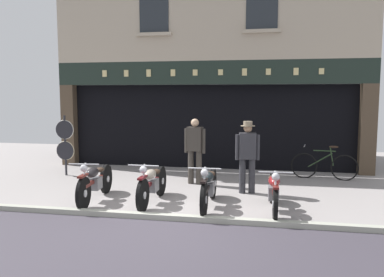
# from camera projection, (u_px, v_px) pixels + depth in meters

# --- Properties ---
(ground) EXTENTS (21.63, 22.00, 0.18)m
(ground) POSITION_uv_depth(u_px,v_px,m) (151.00, 243.00, 6.20)
(ground) COLOR gray
(shop_facade) EXTENTS (9.93, 4.42, 6.49)m
(shop_facade) POSITION_uv_depth(u_px,v_px,m) (216.00, 110.00, 13.80)
(shop_facade) COLOR black
(shop_facade) RESTS_ON ground
(motorcycle_left) EXTENTS (0.62, 2.05, 0.93)m
(motorcycle_left) POSITION_uv_depth(u_px,v_px,m) (95.00, 181.00, 8.46)
(motorcycle_left) COLOR black
(motorcycle_left) RESTS_ON ground
(motorcycle_center_left) EXTENTS (0.62, 1.98, 0.93)m
(motorcycle_center_left) POSITION_uv_depth(u_px,v_px,m) (152.00, 183.00, 8.28)
(motorcycle_center_left) COLOR black
(motorcycle_center_left) RESTS_ON ground
(motorcycle_center) EXTENTS (0.62, 2.07, 0.94)m
(motorcycle_center) POSITION_uv_depth(u_px,v_px,m) (209.00, 186.00, 8.00)
(motorcycle_center) COLOR black
(motorcycle_center) RESTS_ON ground
(motorcycle_center_right) EXTENTS (0.62, 1.94, 0.91)m
(motorcycle_center_right) POSITION_uv_depth(u_px,v_px,m) (274.00, 190.00, 7.71)
(motorcycle_center_right) COLOR black
(motorcycle_center_right) RESTS_ON ground
(salesman_left) EXTENTS (0.55, 0.28, 1.68)m
(salesman_left) POSITION_uv_depth(u_px,v_px,m) (195.00, 148.00, 10.07)
(salesman_left) COLOR #38332D
(salesman_left) RESTS_ON ground
(shopkeeper_center) EXTENTS (0.56, 0.33, 1.68)m
(shopkeeper_center) POSITION_uv_depth(u_px,v_px,m) (247.00, 154.00, 9.11)
(shopkeeper_center) COLOR #2D2D33
(shopkeeper_center) RESTS_ON ground
(tyre_sign_pole) EXTENTS (0.54, 0.06, 1.71)m
(tyre_sign_pole) POSITION_uv_depth(u_px,v_px,m) (65.00, 141.00, 11.14)
(tyre_sign_pole) COLOR #232328
(tyre_sign_pole) RESTS_ON ground
(advert_board_near) EXTENTS (0.72, 0.03, 1.02)m
(advert_board_near) POSITION_uv_depth(u_px,v_px,m) (293.00, 116.00, 11.78)
(advert_board_near) COLOR silver
(leaning_bicycle) EXTENTS (1.74, 0.50, 0.94)m
(leaning_bicycle) POSITION_uv_depth(u_px,v_px,m) (324.00, 165.00, 10.69)
(leaning_bicycle) COLOR black
(leaning_bicycle) RESTS_ON ground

